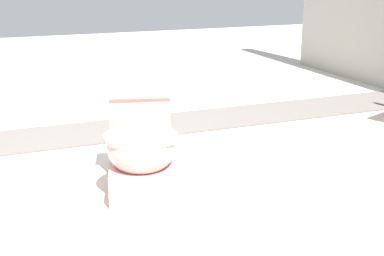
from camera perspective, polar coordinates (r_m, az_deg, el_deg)
ground_plane at (r=2.93m, az=-7.86°, el=-6.88°), size 14.00×14.00×0.00m
gravel_strip at (r=4.06m, az=-4.93°, el=0.16°), size 0.56×8.00×0.01m
toilet at (r=2.93m, az=-5.45°, el=-2.15°), size 0.71×0.53×0.52m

